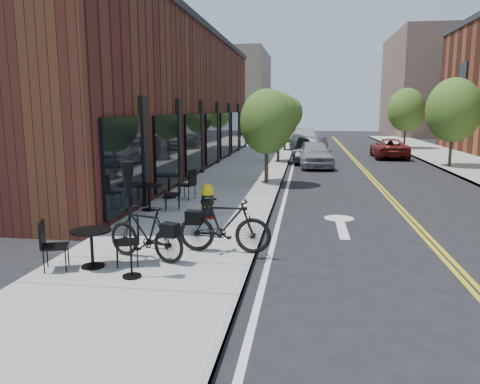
{
  "coord_description": "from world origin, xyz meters",
  "views": [
    {
      "loc": [
        1.02,
        -10.14,
        3.1
      ],
      "look_at": [
        -0.65,
        1.6,
        1.0
      ],
      "focal_mm": 35.0,
      "sensor_mm": 36.0,
      "label": 1
    }
  ],
  "objects_px": {
    "bistro_set_b": "(149,194)",
    "parked_car_b": "(311,150)",
    "bistro_set_c": "(169,183)",
    "parked_car_far": "(389,148)",
    "parked_car_a": "(314,154)",
    "bistro_set_a": "(92,243)",
    "bicycle_left": "(146,233)",
    "fire_hydrant": "(207,201)",
    "bicycle_right": "(225,225)",
    "parked_car_c": "(304,139)",
    "patio_umbrella": "(129,195)"
  },
  "relations": [
    {
      "from": "bicycle_left",
      "to": "bistro_set_a",
      "type": "height_order",
      "value": "bicycle_left"
    },
    {
      "from": "parked_car_b",
      "to": "parked_car_c",
      "type": "bearing_deg",
      "value": 100.57
    },
    {
      "from": "parked_car_c",
      "to": "bicycle_right",
      "type": "bearing_deg",
      "value": -95.6
    },
    {
      "from": "bistro_set_a",
      "to": "bistro_set_b",
      "type": "bearing_deg",
      "value": 75.71
    },
    {
      "from": "bistro_set_c",
      "to": "parked_car_far",
      "type": "bearing_deg",
      "value": 74.52
    },
    {
      "from": "parked_car_a",
      "to": "parked_car_c",
      "type": "height_order",
      "value": "parked_car_c"
    },
    {
      "from": "bistro_set_b",
      "to": "parked_car_b",
      "type": "height_order",
      "value": "parked_car_b"
    },
    {
      "from": "bicycle_right",
      "to": "bicycle_left",
      "type": "bearing_deg",
      "value": 115.55
    },
    {
      "from": "patio_umbrella",
      "to": "parked_car_c",
      "type": "xyz_separation_m",
      "value": [
        2.84,
        29.45,
        -0.81
      ]
    },
    {
      "from": "fire_hydrant",
      "to": "parked_car_b",
      "type": "xyz_separation_m",
      "value": [
        2.97,
        15.47,
        0.15
      ]
    },
    {
      "from": "fire_hydrant",
      "to": "bistro_set_c",
      "type": "bearing_deg",
      "value": 137.47
    },
    {
      "from": "parked_car_c",
      "to": "parked_car_far",
      "type": "height_order",
      "value": "parked_car_c"
    },
    {
      "from": "parked_car_b",
      "to": "parked_car_far",
      "type": "relative_size",
      "value": 1.0
    },
    {
      "from": "bistro_set_b",
      "to": "parked_car_a",
      "type": "xyz_separation_m",
      "value": [
        5.05,
        12.36,
        0.1
      ]
    },
    {
      "from": "bistro_set_b",
      "to": "parked_car_far",
      "type": "distance_m",
      "value": 20.53
    },
    {
      "from": "bicycle_right",
      "to": "parked_car_b",
      "type": "height_order",
      "value": "parked_car_b"
    },
    {
      "from": "bistro_set_c",
      "to": "parked_car_far",
      "type": "relative_size",
      "value": 0.43
    },
    {
      "from": "bistro_set_a",
      "to": "parked_car_a",
      "type": "relative_size",
      "value": 0.42
    },
    {
      "from": "bistro_set_c",
      "to": "bistro_set_b",
      "type": "bearing_deg",
      "value": -73.68
    },
    {
      "from": "bicycle_left",
      "to": "bistro_set_b",
      "type": "xyz_separation_m",
      "value": [
        -1.48,
        4.52,
        -0.05
      ]
    },
    {
      "from": "fire_hydrant",
      "to": "bistro_set_c",
      "type": "height_order",
      "value": "bistro_set_c"
    },
    {
      "from": "bicycle_right",
      "to": "parked_car_a",
      "type": "xyz_separation_m",
      "value": [
        2.1,
        16.18,
        0.01
      ]
    },
    {
      "from": "bicycle_right",
      "to": "parked_car_b",
      "type": "xyz_separation_m",
      "value": [
        1.95,
        18.53,
        0.02
      ]
    },
    {
      "from": "fire_hydrant",
      "to": "patio_umbrella",
      "type": "bearing_deg",
      "value": -81.78
    },
    {
      "from": "bistro_set_a",
      "to": "bistro_set_b",
      "type": "height_order",
      "value": "bistro_set_b"
    },
    {
      "from": "bistro_set_b",
      "to": "parked_car_far",
      "type": "bearing_deg",
      "value": 48.41
    },
    {
      "from": "parked_car_far",
      "to": "parked_car_c",
      "type": "bearing_deg",
      "value": -45.8
    },
    {
      "from": "bistro_set_b",
      "to": "fire_hydrant",
      "type": "bearing_deg",
      "value": -34.48
    },
    {
      "from": "bistro_set_b",
      "to": "patio_umbrella",
      "type": "bearing_deg",
      "value": -87.02
    },
    {
      "from": "bistro_set_a",
      "to": "parked_car_c",
      "type": "relative_size",
      "value": 0.32
    },
    {
      "from": "bistro_set_c",
      "to": "parked_car_far",
      "type": "xyz_separation_m",
      "value": [
        9.9,
        15.97,
        -0.01
      ]
    },
    {
      "from": "bistro_set_c",
      "to": "parked_car_a",
      "type": "relative_size",
      "value": 0.46
    },
    {
      "from": "parked_car_b",
      "to": "parked_car_c",
      "type": "relative_size",
      "value": 0.8
    },
    {
      "from": "parked_car_far",
      "to": "bistro_set_a",
      "type": "bearing_deg",
      "value": 69.4
    },
    {
      "from": "fire_hydrant",
      "to": "parked_car_a",
      "type": "xyz_separation_m",
      "value": [
        3.12,
        13.13,
        0.14
      ]
    },
    {
      "from": "fire_hydrant",
      "to": "parked_car_far",
      "type": "bearing_deg",
      "value": 79.75
    },
    {
      "from": "parked_car_b",
      "to": "parked_car_far",
      "type": "distance_m",
      "value": 5.98
    },
    {
      "from": "bicycle_left",
      "to": "parked_car_far",
      "type": "xyz_separation_m",
      "value": [
        8.42,
        22.51,
        -0.05
      ]
    },
    {
      "from": "bistro_set_c",
      "to": "patio_umbrella",
      "type": "height_order",
      "value": "patio_umbrella"
    },
    {
      "from": "bistro_set_a",
      "to": "bicycle_left",
      "type": "bearing_deg",
      "value": 13.06
    },
    {
      "from": "parked_car_a",
      "to": "parked_car_b",
      "type": "distance_m",
      "value": 2.35
    },
    {
      "from": "bistro_set_c",
      "to": "parked_car_far",
      "type": "distance_m",
      "value": 18.79
    },
    {
      "from": "bicycle_left",
      "to": "parked_car_a",
      "type": "bearing_deg",
      "value": -172.04
    },
    {
      "from": "bicycle_left",
      "to": "bistro_set_a",
      "type": "xyz_separation_m",
      "value": [
        -0.86,
        -0.59,
        -0.07
      ]
    },
    {
      "from": "bistro_set_a",
      "to": "fire_hydrant",
      "type": "bearing_deg",
      "value": 51.88
    },
    {
      "from": "bistro_set_a",
      "to": "bistro_set_c",
      "type": "relative_size",
      "value": 0.93
    },
    {
      "from": "fire_hydrant",
      "to": "bicycle_right",
      "type": "bearing_deg",
      "value": -58.81
    },
    {
      "from": "parked_car_c",
      "to": "parked_car_far",
      "type": "xyz_separation_m",
      "value": [
        5.5,
        -5.92,
        -0.19
      ]
    },
    {
      "from": "fire_hydrant",
      "to": "parked_car_far",
      "type": "distance_m",
      "value": 20.38
    },
    {
      "from": "bistro_set_a",
      "to": "parked_car_far",
      "type": "bearing_deg",
      "value": 46.94
    }
  ]
}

